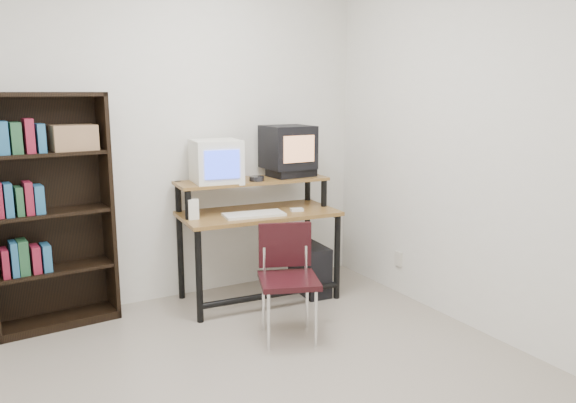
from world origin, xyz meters
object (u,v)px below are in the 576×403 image
school_chair (287,269)px  bookshelf (49,209)px  pc_tower (309,268)px  crt_monitor (216,162)px  computer_desk (257,216)px  crt_tv (288,147)px

school_chair → bookshelf: (-1.40, 0.99, 0.39)m
pc_tower → school_chair: (-0.58, -0.66, 0.27)m
crt_monitor → school_chair: size_ratio=0.52×
computer_desk → crt_tv: crt_tv is taller
computer_desk → bookshelf: (-1.54, 0.23, 0.18)m
computer_desk → crt_monitor: size_ratio=3.13×
crt_monitor → crt_tv: bearing=6.4°
crt_tv → school_chair: size_ratio=0.49×
crt_tv → pc_tower: crt_tv is taller
pc_tower → bookshelf: bookshelf is taller
computer_desk → bookshelf: 1.56m
school_chair → bookshelf: 1.76m
crt_tv → school_chair: bearing=-119.4°
pc_tower → school_chair: bearing=-127.1°
crt_tv → bookshelf: size_ratio=0.23×
bookshelf → crt_tv: bearing=-8.1°
computer_desk → crt_monitor: bearing=161.7°
crt_tv → school_chair: (-0.48, -0.87, -0.75)m
crt_monitor → school_chair: 1.11m
crt_tv → bookshelf: (-1.88, 0.12, -0.36)m
computer_desk → school_chair: computer_desk is taller
computer_desk → pc_tower: 0.66m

